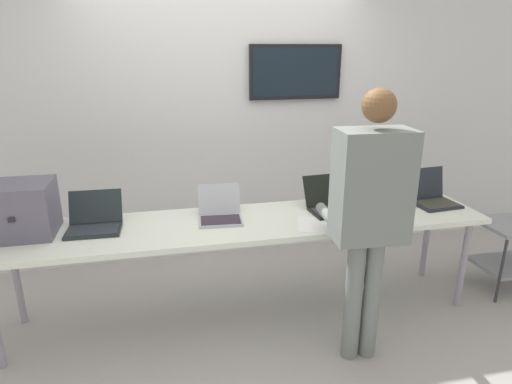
% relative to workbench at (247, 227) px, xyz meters
% --- Properties ---
extents(ground, '(8.00, 8.00, 0.04)m').
position_rel_workbench_xyz_m(ground, '(0.00, 0.00, -0.75)').
color(ground, '#A29F9B').
extents(back_wall, '(8.00, 0.11, 2.73)m').
position_rel_workbench_xyz_m(back_wall, '(0.01, 1.13, 0.65)').
color(back_wall, silver).
rests_on(back_wall, ground).
extents(workbench, '(3.53, 0.70, 0.78)m').
position_rel_workbench_xyz_m(workbench, '(0.00, 0.00, 0.00)').
color(workbench, silver).
rests_on(workbench, ground).
extents(equipment_box, '(0.42, 0.38, 0.36)m').
position_rel_workbench_xyz_m(equipment_box, '(-1.51, 0.08, 0.23)').
color(equipment_box, '#5A5566').
rests_on(equipment_box, workbench).
extents(laptop_station_0, '(0.37, 0.35, 0.24)m').
position_rel_workbench_xyz_m(laptop_station_0, '(-1.05, 0.08, 0.10)').
color(laptop_station_0, '#1F272A').
rests_on(laptop_station_0, workbench).
extents(laptop_station_1, '(0.33, 0.35, 0.23)m').
position_rel_workbench_xyz_m(laptop_station_1, '(-0.18, 0.08, 0.10)').
color(laptop_station_1, '#ACB1B9').
rests_on(laptop_station_1, workbench).
extents(laptop_station_2, '(0.34, 0.38, 0.24)m').
position_rel_workbench_xyz_m(laptop_station_2, '(0.66, 0.08, 0.10)').
color(laptop_station_2, black).
rests_on(laptop_station_2, workbench).
extents(laptop_station_3, '(0.35, 0.34, 0.27)m').
position_rel_workbench_xyz_m(laptop_station_3, '(1.53, 0.05, 0.11)').
color(laptop_station_3, '#1F242B').
rests_on(laptop_station_3, workbench).
extents(person, '(0.46, 0.60, 1.76)m').
position_rel_workbench_xyz_m(person, '(0.63, -0.62, 0.34)').
color(person, slate).
rests_on(person, ground).
extents(coffee_mug, '(0.08, 0.08, 0.08)m').
position_rel_workbench_xyz_m(coffee_mug, '(0.88, -0.25, 0.09)').
color(coffee_mug, '#28272F').
rests_on(coffee_mug, workbench).
extents(paper_sheet, '(0.28, 0.34, 0.00)m').
position_rel_workbench_xyz_m(paper_sheet, '(0.45, -0.17, 0.05)').
color(paper_sheet, white).
rests_on(paper_sheet, workbench).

